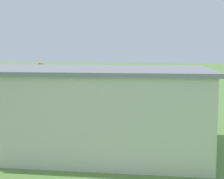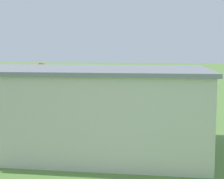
# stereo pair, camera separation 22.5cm
# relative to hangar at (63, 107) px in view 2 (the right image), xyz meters

# --- Properties ---
(ground_plane) EXTENTS (400.00, 400.00, 0.00)m
(ground_plane) POSITION_rel_hangar_xyz_m (-4.76, -34.85, -3.88)
(ground_plane) COLOR #608C42
(hangar) EXTENTS (28.03, 15.74, 7.74)m
(hangar) POSITION_rel_hangar_xyz_m (0.00, 0.00, 0.00)
(hangar) COLOR beige
(hangar) RESTS_ON ground_plane
(biplane) EXTENTS (7.50, 8.42, 3.48)m
(biplane) POSITION_rel_hangar_xyz_m (-1.16, -30.49, 0.79)
(biplane) COLOR silver
(car_blue) EXTENTS (2.07, 4.50, 1.55)m
(car_blue) POSITION_rel_hangar_xyz_m (-12.21, -13.57, -3.07)
(car_blue) COLOR #23389E
(car_blue) RESTS_ON ground_plane
(car_black) EXTENTS (2.15, 4.39, 1.55)m
(car_black) POSITION_rel_hangar_xyz_m (12.29, -13.20, -3.06)
(car_black) COLOR black
(car_black) RESTS_ON ground_plane
(person_watching_takeoff) EXTENTS (0.49, 0.49, 1.56)m
(person_watching_takeoff) POSITION_rel_hangar_xyz_m (10.08, -18.83, -3.11)
(person_watching_takeoff) COLOR #33723F
(person_watching_takeoff) RESTS_ON ground_plane
(person_walking_on_apron) EXTENTS (0.40, 0.40, 1.56)m
(person_walking_on_apron) POSITION_rel_hangar_xyz_m (0.09, -16.34, -3.11)
(person_walking_on_apron) COLOR orange
(person_walking_on_apron) RESTS_ON ground_plane
(person_by_parked_cars) EXTENTS (0.45, 0.45, 1.74)m
(person_by_parked_cars) POSITION_rel_hangar_xyz_m (2.09, -16.92, -3.01)
(person_by_parked_cars) COLOR beige
(person_by_parked_cars) RESTS_ON ground_plane
(person_near_hangar_door) EXTENTS (0.50, 0.50, 1.54)m
(person_near_hangar_door) POSITION_rel_hangar_xyz_m (12.09, -18.20, -3.12)
(person_near_hangar_door) COLOR navy
(person_near_hangar_door) RESTS_ON ground_plane
(windsock) EXTENTS (1.47, 0.97, 7.08)m
(windsock) POSITION_rel_hangar_xyz_m (14.59, -32.13, 2.32)
(windsock) COLOR silver
(windsock) RESTS_ON ground_plane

